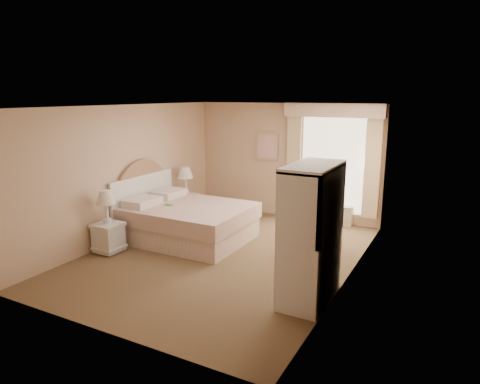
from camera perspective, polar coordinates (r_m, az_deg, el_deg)
The scene contains 9 objects.
room at distance 7.04m, azimuth -2.25°, elevation 1.14°, with size 4.21×5.51×2.51m.
window at distance 9.05m, azimuth 12.11°, elevation 4.09°, with size 2.05×0.22×2.51m.
framed_art at distance 9.58m, azimuth 3.58°, elevation 6.10°, with size 0.52×0.04×0.62m.
bed at distance 8.16m, azimuth -7.63°, elevation -3.65°, with size 2.25×1.77×1.57m.
nightstand_near at distance 7.74m, azimuth -17.20°, elevation -4.80°, with size 0.45×0.45×1.08m.
nightstand_far at distance 9.45m, azimuth -7.21°, elevation -0.99°, with size 0.47×0.47×1.13m.
round_table at distance 7.87m, azimuth 9.82°, elevation -3.26°, with size 0.74×0.74×0.78m.
cafe_chair at distance 8.10m, azimuth 11.26°, elevation -3.04°, with size 0.48×0.48×0.85m.
armoire at distance 5.71m, azimuth 9.46°, elevation -7.01°, with size 0.55×1.10×1.83m.
Camera 1 is at (3.46, -5.96, 2.69)m, focal length 32.00 mm.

